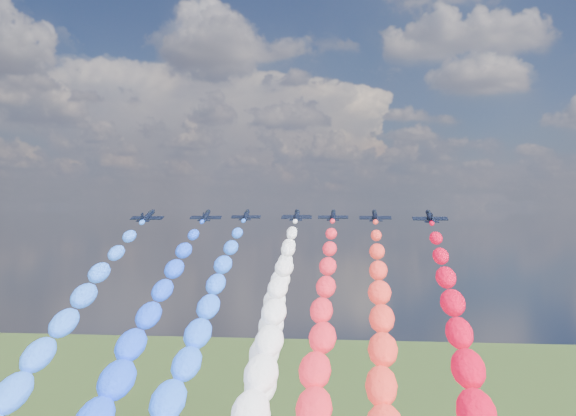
# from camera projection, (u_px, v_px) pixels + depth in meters

# --- Properties ---
(jet_0) EXTENTS (8.05, 10.85, 5.33)m
(jet_0) POSITION_uv_depth(u_px,v_px,m) (148.00, 216.00, 162.41)
(jet_0) COLOR black
(trail_0) EXTENTS (6.97, 116.53, 55.68)m
(trail_0) POSITION_uv_depth(u_px,v_px,m) (27.00, 389.00, 103.77)
(trail_0) COLOR #2A6CFE
(jet_1) EXTENTS (8.46, 11.14, 5.33)m
(jet_1) POSITION_uv_depth(u_px,v_px,m) (206.00, 216.00, 170.58)
(jet_1) COLOR black
(trail_1) EXTENTS (6.97, 116.53, 55.68)m
(trail_1) POSITION_uv_depth(u_px,v_px,m) (125.00, 376.00, 111.93)
(trail_1) COLOR #1949FF
(jet_2) EXTENTS (8.35, 11.06, 5.33)m
(jet_2) POSITION_uv_depth(u_px,v_px,m) (246.00, 215.00, 181.22)
(jet_2) COLOR black
(trail_2) EXTENTS (6.97, 116.53, 55.68)m
(trail_2) POSITION_uv_depth(u_px,v_px,m) (191.00, 361.00, 122.58)
(trail_2) COLOR #2261FF
(jet_3) EXTENTS (8.02, 10.83, 5.33)m
(jet_3) POSITION_uv_depth(u_px,v_px,m) (297.00, 216.00, 174.02)
(jet_3) COLOR black
(trail_3) EXTENTS (6.97, 116.53, 55.68)m
(trail_3) POSITION_uv_depth(u_px,v_px,m) (264.00, 371.00, 115.38)
(trail_3) COLOR white
(jet_4) EXTENTS (8.44, 11.12, 5.33)m
(jet_4) POSITION_uv_depth(u_px,v_px,m) (296.00, 215.00, 190.52)
(jet_4) COLOR black
(trail_4) EXTENTS (6.97, 116.53, 55.68)m
(trail_4) POSITION_uv_depth(u_px,v_px,m) (267.00, 351.00, 131.88)
(trail_4) COLOR white
(jet_5) EXTENTS (8.04, 10.84, 5.33)m
(jet_5) POSITION_uv_depth(u_px,v_px,m) (333.00, 216.00, 176.66)
(jet_5) COLOR black
(trail_5) EXTENTS (6.97, 116.53, 55.68)m
(trail_5) POSITION_uv_depth(u_px,v_px,m) (319.00, 367.00, 118.02)
(trail_5) COLOR red
(jet_6) EXTENTS (8.26, 11.00, 5.33)m
(jet_6) POSITION_uv_depth(u_px,v_px,m) (375.00, 216.00, 167.00)
(jet_6) COLOR black
(trail_6) EXTENTS (6.97, 116.53, 55.68)m
(trail_6) POSITION_uv_depth(u_px,v_px,m) (382.00, 382.00, 108.36)
(trail_6) COLOR #FC3228
(jet_7) EXTENTS (8.10, 10.89, 5.33)m
(jet_7) POSITION_uv_depth(u_px,v_px,m) (430.00, 217.00, 153.18)
(jet_7) COLOR black
(trail_7) EXTENTS (6.97, 116.53, 55.68)m
(trail_7) POSITION_uv_depth(u_px,v_px,m) (472.00, 407.00, 94.53)
(trail_7) COLOR red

